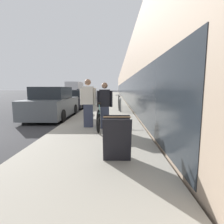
% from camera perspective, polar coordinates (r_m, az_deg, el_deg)
% --- Properties ---
extents(sidewalk_slab, '(3.28, 70.00, 0.10)m').
position_cam_1_polar(sidewalk_slab, '(25.78, -0.22, 4.49)').
color(sidewalk_slab, gray).
rests_on(sidewalk_slab, ground).
extents(storefront_facade, '(10.01, 70.00, 5.08)m').
position_cam_1_polar(storefront_facade, '(34.29, 11.45, 9.32)').
color(storefront_facade, gray).
rests_on(storefront_facade, ground).
extents(tandem_bicycle, '(0.52, 2.90, 0.97)m').
position_cam_1_polar(tandem_bicycle, '(6.77, -3.63, -1.13)').
color(tandem_bicycle, black).
rests_on(tandem_bicycle, sidewalk_slab).
extents(person_rider, '(0.56, 0.22, 1.66)m').
position_cam_1_polar(person_rider, '(6.33, -2.38, 2.14)').
color(person_rider, '#33384C').
rests_on(person_rider, sidewalk_slab).
extents(person_bystander, '(0.61, 0.24, 1.79)m').
position_cam_1_polar(person_bystander, '(6.60, -7.79, 2.87)').
color(person_bystander, '#33384C').
rests_on(person_bystander, sidewalk_slab).
extents(bike_rack_hoop, '(0.05, 0.60, 0.84)m').
position_cam_1_polar(bike_rack_hoop, '(10.89, 2.82, 2.83)').
color(bike_rack_hoop, '#4C4C51').
rests_on(bike_rack_hoop, sidewalk_slab).
extents(cruiser_bike_nearest, '(0.52, 1.83, 0.96)m').
position_cam_1_polar(cruiser_bike_nearest, '(11.75, 2.30, 2.66)').
color(cruiser_bike_nearest, black).
rests_on(cruiser_bike_nearest, sidewalk_slab).
extents(cruiser_bike_middle, '(0.52, 1.73, 0.93)m').
position_cam_1_polar(cruiser_bike_middle, '(14.02, 2.18, 3.46)').
color(cruiser_bike_middle, black).
rests_on(cruiser_bike_middle, sidewalk_slab).
extents(sandwich_board_sign, '(0.56, 0.56, 0.90)m').
position_cam_1_polar(sandwich_board_sign, '(3.62, 1.64, -8.42)').
color(sandwich_board_sign, black).
rests_on(sandwich_board_sign, sidewalk_slab).
extents(parked_sedan_curbside, '(1.92, 4.09, 1.62)m').
position_cam_1_polar(parked_sedan_curbside, '(9.62, -18.85, 2.50)').
color(parked_sedan_curbside, '#4C5156').
rests_on(parked_sedan_curbside, ground).
extents(vintage_roadster_curbside, '(1.98, 4.72, 1.41)m').
position_cam_1_polar(vintage_roadster_curbside, '(14.65, -12.04, 4.10)').
color(vintage_roadster_curbside, black).
rests_on(vintage_roadster_curbside, ground).
extents(parked_sedan_far, '(1.95, 4.70, 1.45)m').
position_cam_1_polar(parked_sedan_far, '(20.61, -8.50, 5.28)').
color(parked_sedan_far, '#4C5156').
rests_on(parked_sedan_far, ground).
extents(moving_truck, '(2.27, 6.57, 2.60)m').
position_cam_1_polar(moving_truck, '(32.53, -11.81, 7.27)').
color(moving_truck, orange).
rests_on(moving_truck, ground).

